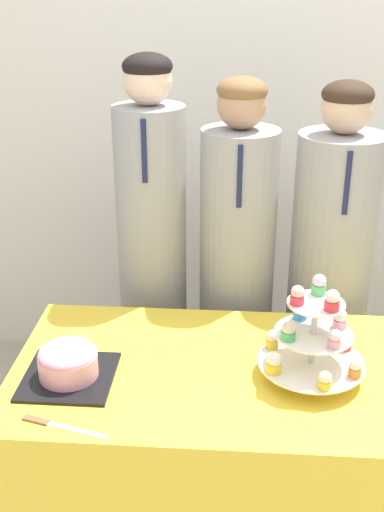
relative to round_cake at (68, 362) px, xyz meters
name	(u,v)px	position (x,y,z in m)	size (l,w,h in m)	color
wall_back	(251,94)	(0.53, 1.41, 0.55)	(9.00, 0.06, 2.70)	silver
table	(244,465)	(0.53, 0.08, -0.43)	(1.45, 0.74, 0.75)	yellow
round_cake	(68,362)	(0.00, 0.00, 0.00)	(0.27, 0.27, 0.12)	black
cake_knife	(51,424)	(0.00, -0.22, -0.05)	(0.25, 0.08, 0.01)	silver
cupcake_stand	(312,336)	(0.72, 0.07, 0.08)	(0.32, 0.32, 0.31)	silver
student_0	(153,274)	(0.17, 0.67, -0.03)	(0.26, 0.27, 1.61)	#939399
student_1	(236,287)	(0.49, 0.67, -0.07)	(0.29, 0.29, 1.54)	#939399
student_2	(329,294)	(0.85, 0.67, -0.09)	(0.32, 0.32, 1.53)	#939399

